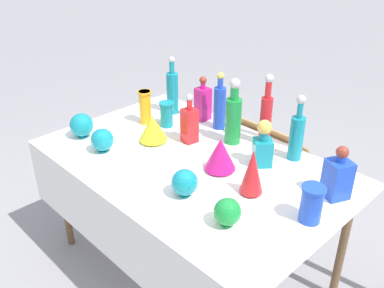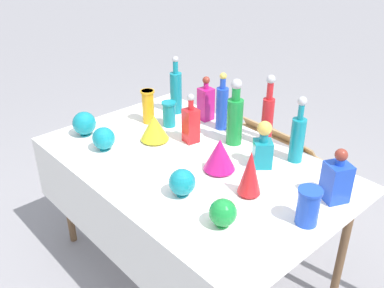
{
  "view_description": "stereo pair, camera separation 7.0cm",
  "coord_description": "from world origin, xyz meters",
  "px_view_note": "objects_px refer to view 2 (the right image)",
  "views": [
    {
      "loc": [
        1.39,
        -1.35,
        1.92
      ],
      "look_at": [
        0.0,
        0.0,
        0.86
      ],
      "focal_mm": 40.0,
      "sensor_mm": 36.0,
      "label": 1
    },
    {
      "loc": [
        1.44,
        -1.3,
        1.92
      ],
      "look_at": [
        0.0,
        0.0,
        0.86
      ],
      "focal_mm": 40.0,
      "sensor_mm": 36.0,
      "label": 2
    }
  ],
  "objects_px": {
    "tall_bottle_1": "(176,91)",
    "square_decanter_0": "(191,123)",
    "tall_bottle_3": "(222,106)",
    "square_decanter_3": "(206,102)",
    "fluted_vase_1": "(250,172)",
    "round_bowl_1": "(223,213)",
    "fluted_vase_0": "(220,154)",
    "cardboard_box_behind_right": "(285,168)",
    "tall_bottle_4": "(268,117)",
    "square_decanter_2": "(337,179)",
    "round_bowl_3": "(182,182)",
    "slender_vase_0": "(148,106)",
    "tall_bottle_2": "(235,117)",
    "square_decanter_1": "(263,147)",
    "slender_vase_2": "(169,113)",
    "fluted_vase_2": "(154,127)",
    "round_bowl_2": "(84,123)",
    "slender_vase_1": "(308,205)",
    "round_bowl_0": "(104,138)",
    "cardboard_box_behind_left": "(260,160)",
    "tall_bottle_0": "(298,136)"
  },
  "relations": [
    {
      "from": "tall_bottle_1",
      "to": "square_decanter_0",
      "type": "bearing_deg",
      "value": -28.75
    },
    {
      "from": "tall_bottle_3",
      "to": "square_decanter_3",
      "type": "height_order",
      "value": "tall_bottle_3"
    },
    {
      "from": "square_decanter_0",
      "to": "fluted_vase_1",
      "type": "distance_m",
      "value": 0.59
    },
    {
      "from": "round_bowl_1",
      "to": "square_decanter_0",
      "type": "bearing_deg",
      "value": 148.04
    },
    {
      "from": "fluted_vase_0",
      "to": "cardboard_box_behind_right",
      "type": "height_order",
      "value": "fluted_vase_0"
    },
    {
      "from": "tall_bottle_4",
      "to": "fluted_vase_1",
      "type": "height_order",
      "value": "tall_bottle_4"
    },
    {
      "from": "square_decanter_2",
      "to": "tall_bottle_3",
      "type": "bearing_deg",
      "value": 170.6
    },
    {
      "from": "tall_bottle_4",
      "to": "round_bowl_3",
      "type": "distance_m",
      "value": 0.68
    },
    {
      "from": "cardboard_box_behind_right",
      "to": "slender_vase_0",
      "type": "bearing_deg",
      "value": -108.7
    },
    {
      "from": "fluted_vase_1",
      "to": "fluted_vase_0",
      "type": "bearing_deg",
      "value": 168.89
    },
    {
      "from": "square_decanter_3",
      "to": "slender_vase_0",
      "type": "xyz_separation_m",
      "value": [
        -0.2,
        -0.3,
        -0.0
      ]
    },
    {
      "from": "tall_bottle_2",
      "to": "slender_vase_0",
      "type": "xyz_separation_m",
      "value": [
        -0.54,
        -0.2,
        -0.05
      ]
    },
    {
      "from": "square_decanter_1",
      "to": "fluted_vase_1",
      "type": "relative_size",
      "value": 1.1
    },
    {
      "from": "tall_bottle_2",
      "to": "fluted_vase_0",
      "type": "bearing_deg",
      "value": -60.67
    },
    {
      "from": "slender_vase_2",
      "to": "round_bowl_3",
      "type": "distance_m",
      "value": 0.74
    },
    {
      "from": "tall_bottle_2",
      "to": "square_decanter_0",
      "type": "height_order",
      "value": "tall_bottle_2"
    },
    {
      "from": "square_decanter_0",
      "to": "tall_bottle_3",
      "type": "bearing_deg",
      "value": 90.49
    },
    {
      "from": "tall_bottle_1",
      "to": "fluted_vase_1",
      "type": "height_order",
      "value": "tall_bottle_1"
    },
    {
      "from": "square_decanter_3",
      "to": "round_bowl_1",
      "type": "distance_m",
      "value": 1.05
    },
    {
      "from": "fluted_vase_0",
      "to": "fluted_vase_2",
      "type": "bearing_deg",
      "value": -174.63
    },
    {
      "from": "tall_bottle_4",
      "to": "cardboard_box_behind_right",
      "type": "xyz_separation_m",
      "value": [
        -0.33,
        0.72,
        -0.78
      ]
    },
    {
      "from": "tall_bottle_2",
      "to": "slender_vase_2",
      "type": "relative_size",
      "value": 2.46
    },
    {
      "from": "fluted_vase_1",
      "to": "round_bowl_2",
      "type": "distance_m",
      "value": 1.08
    },
    {
      "from": "square_decanter_0",
      "to": "round_bowl_1",
      "type": "height_order",
      "value": "square_decanter_0"
    },
    {
      "from": "slender_vase_1",
      "to": "round_bowl_0",
      "type": "bearing_deg",
      "value": -165.43
    },
    {
      "from": "slender_vase_1",
      "to": "fluted_vase_1",
      "type": "relative_size",
      "value": 0.74
    },
    {
      "from": "slender_vase_1",
      "to": "fluted_vase_2",
      "type": "xyz_separation_m",
      "value": [
        -1.02,
        -0.02,
        -0.01
      ]
    },
    {
      "from": "round_bowl_1",
      "to": "cardboard_box_behind_right",
      "type": "distance_m",
      "value": 1.69
    },
    {
      "from": "cardboard_box_behind_left",
      "to": "cardboard_box_behind_right",
      "type": "bearing_deg",
      "value": 30.29
    },
    {
      "from": "tall_bottle_2",
      "to": "round_bowl_0",
      "type": "distance_m",
      "value": 0.73
    },
    {
      "from": "tall_bottle_3",
      "to": "cardboard_box_behind_right",
      "type": "bearing_deg",
      "value": 91.05
    },
    {
      "from": "fluted_vase_1",
      "to": "tall_bottle_3",
      "type": "bearing_deg",
      "value": 144.94
    },
    {
      "from": "tall_bottle_4",
      "to": "tall_bottle_2",
      "type": "bearing_deg",
      "value": -139.07
    },
    {
      "from": "round_bowl_0",
      "to": "slender_vase_1",
      "type": "bearing_deg",
      "value": 14.57
    },
    {
      "from": "fluted_vase_1",
      "to": "round_bowl_3",
      "type": "xyz_separation_m",
      "value": [
        -0.2,
        -0.23,
        -0.05
      ]
    },
    {
      "from": "fluted_vase_0",
      "to": "fluted_vase_1",
      "type": "distance_m",
      "value": 0.25
    },
    {
      "from": "round_bowl_0",
      "to": "cardboard_box_behind_left",
      "type": "relative_size",
      "value": 0.24
    },
    {
      "from": "fluted_vase_0",
      "to": "tall_bottle_1",
      "type": "bearing_deg",
      "value": 156.45
    },
    {
      "from": "slender_vase_1",
      "to": "slender_vase_2",
      "type": "distance_m",
      "value": 1.12
    },
    {
      "from": "tall_bottle_2",
      "to": "fluted_vase_2",
      "type": "bearing_deg",
      "value": -135.61
    },
    {
      "from": "tall_bottle_3",
      "to": "cardboard_box_behind_left",
      "type": "bearing_deg",
      "value": 106.11
    },
    {
      "from": "tall_bottle_0",
      "to": "fluted_vase_0",
      "type": "xyz_separation_m",
      "value": [
        -0.2,
        -0.37,
        -0.05
      ]
    },
    {
      "from": "slender_vase_2",
      "to": "tall_bottle_1",
      "type": "bearing_deg",
      "value": 127.55
    },
    {
      "from": "fluted_vase_1",
      "to": "tall_bottle_2",
      "type": "bearing_deg",
      "value": 140.92
    },
    {
      "from": "round_bowl_1",
      "to": "cardboard_box_behind_right",
      "type": "relative_size",
      "value": 0.24
    },
    {
      "from": "tall_bottle_0",
      "to": "cardboard_box_behind_left",
      "type": "height_order",
      "value": "tall_bottle_0"
    },
    {
      "from": "fluted_vase_0",
      "to": "fluted_vase_1",
      "type": "relative_size",
      "value": 0.77
    },
    {
      "from": "slender_vase_2",
      "to": "fluted_vase_0",
      "type": "bearing_deg",
      "value": -13.89
    },
    {
      "from": "tall_bottle_3",
      "to": "slender_vase_2",
      "type": "height_order",
      "value": "tall_bottle_3"
    },
    {
      "from": "square_decanter_2",
      "to": "round_bowl_3",
      "type": "height_order",
      "value": "square_decanter_2"
    }
  ]
}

